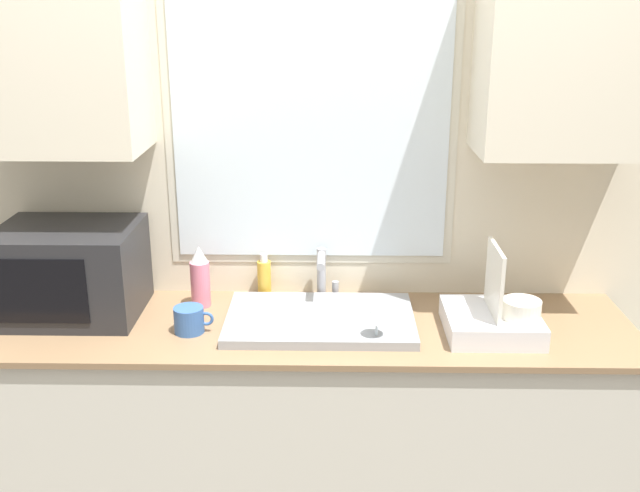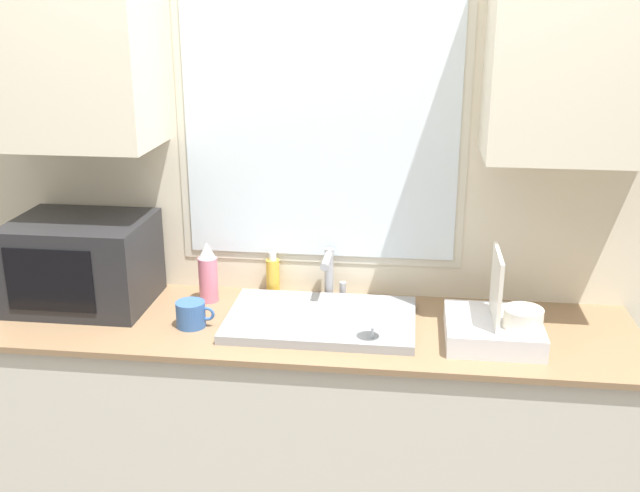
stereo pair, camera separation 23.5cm
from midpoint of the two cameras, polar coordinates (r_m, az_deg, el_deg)
The scene contains 10 objects.
countertop at distance 2.70m, azimuth 1.84°, elevation -14.75°, with size 2.14×0.59×0.91m.
wall_back at distance 2.58m, azimuth 2.62°, elevation 6.60°, with size 6.00×0.38×2.60m.
sink_basin at distance 2.47m, azimuth 2.81°, elevation -5.67°, with size 0.62×0.40×0.03m.
faucet at distance 2.62m, azimuth 3.31°, elevation -1.95°, with size 0.08×0.16×0.18m.
microwave at distance 2.67m, azimuth -15.25°, elevation -1.24°, with size 0.46×0.37×0.30m.
dish_rack at distance 2.43m, azimuth 16.04°, elevation -5.88°, with size 0.29×0.30×0.29m.
spray_bottle at distance 2.63m, azimuth -6.02°, elevation -2.12°, with size 0.07×0.07×0.22m.
soap_bottle at distance 2.69m, azimuth -1.13°, elevation -2.30°, with size 0.05×0.05×0.16m.
mug_near_sink at distance 2.46m, azimuth -7.10°, elevation -5.24°, with size 0.13×0.10×0.08m.
wine_glass at distance 2.29m, azimuth 6.99°, elevation -5.29°, with size 0.07×0.07×0.15m.
Camera 2 is at (0.31, -1.96, 1.94)m, focal length 42.00 mm.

